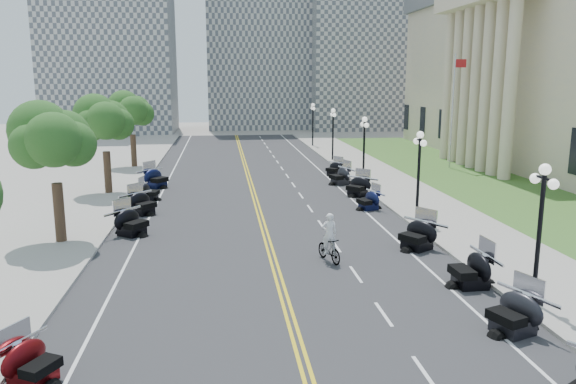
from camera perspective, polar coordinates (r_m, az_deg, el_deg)
name	(u,v)px	position (r m, az deg, el deg)	size (l,w,h in m)	color
ground	(270,249)	(26.69, -1.87, -5.76)	(160.00, 160.00, 0.00)	gray
road	(256,203)	(36.33, -3.24, -1.12)	(16.00, 90.00, 0.01)	#333335
centerline_yellow_a	(254,203)	(36.33, -3.43, -1.11)	(0.12, 90.00, 0.00)	yellow
centerline_yellow_b	(258,203)	(36.34, -3.05, -1.10)	(0.12, 90.00, 0.00)	yellow
edge_line_north	(353,200)	(37.27, 6.63, -0.85)	(0.12, 90.00, 0.00)	white
edge_line_south	(155,205)	(36.51, -13.32, -1.34)	(0.12, 90.00, 0.00)	white
lane_dash_3	(425,374)	(16.44, 13.79, -17.51)	(0.12, 2.00, 0.00)	white
lane_dash_4	(384,314)	(19.84, 9.68, -12.11)	(0.12, 2.00, 0.00)	white
lane_dash_5	(356,274)	(23.43, 6.90, -8.29)	(0.12, 2.00, 0.00)	white
lane_dash_6	(336,246)	(27.13, 4.91, -5.48)	(0.12, 2.00, 0.00)	white
lane_dash_7	(321,225)	(30.91, 3.41, -3.35)	(0.12, 2.00, 0.00)	white
lane_dash_8	(310,208)	(34.74, 2.25, -1.68)	(0.12, 2.00, 0.00)	white
lane_dash_9	(301,195)	(38.60, 1.32, -0.35)	(0.12, 2.00, 0.00)	white
lane_dash_10	(293,185)	(42.49, 0.56, 0.74)	(0.12, 2.00, 0.00)	white
lane_dash_11	(287,176)	(46.39, -0.08, 1.65)	(0.12, 2.00, 0.00)	white
lane_dash_12	(282,168)	(50.31, -0.61, 2.42)	(0.12, 2.00, 0.00)	white
lane_dash_13	(278,162)	(54.25, -1.07, 3.07)	(0.12, 2.00, 0.00)	white
lane_dash_14	(274,156)	(58.19, -1.47, 3.64)	(0.12, 2.00, 0.00)	white
lane_dash_15	(270,152)	(62.14, -1.82, 4.13)	(0.12, 2.00, 0.00)	white
lane_dash_16	(267,147)	(66.09, -2.12, 4.57)	(0.12, 2.00, 0.00)	white
lane_dash_17	(265,143)	(70.06, -2.39, 4.95)	(0.12, 2.00, 0.00)	white
lane_dash_18	(262,140)	(74.02, -2.63, 5.30)	(0.12, 2.00, 0.00)	white
lane_dash_19	(260,137)	(77.99, -2.85, 5.61)	(0.12, 2.00, 0.00)	white
sidewalk_north	(413,198)	(38.40, 12.59, -0.59)	(5.00, 90.00, 0.15)	#9E9991
sidewalk_south	(89,206)	(37.20, -19.61, -1.37)	(5.00, 90.00, 0.15)	#9E9991
lawn	(463,176)	(48.29, 17.32, 1.56)	(9.00, 60.00, 0.10)	#356023
distant_block_a	(110,43)	(88.98, -17.61, 14.19)	(18.00, 14.00, 26.00)	gray
distant_block_b	(257,34)	(93.88, -3.15, 15.74)	(16.00, 12.00, 30.00)	gray
distant_block_c	(370,59)	(93.63, 8.36, 13.20)	(20.00, 14.00, 22.00)	gray
street_lamp_1	(539,236)	(21.13, 24.15, -4.07)	(0.50, 1.20, 4.90)	black
street_lamp_2	(418,176)	(31.76, 13.11, 1.55)	(0.50, 1.20, 4.90)	black
street_lamp_3	(364,150)	(43.11, 7.72, 4.28)	(0.50, 1.20, 4.90)	black
street_lamp_4	(333,135)	(54.73, 4.58, 5.84)	(0.50, 1.20, 4.90)	black
street_lamp_5	(313,125)	(66.50, 2.54, 6.85)	(0.50, 1.20, 4.90)	black
flagpole	(452,112)	(51.60, 16.35, 7.76)	(1.10, 0.20, 10.00)	silver
tree_2	(54,147)	(28.67, -22.70, 4.27)	(4.80, 4.80, 9.20)	#235619
tree_3	(105,126)	(40.30, -18.12, 6.40)	(4.80, 4.80, 9.20)	#235619
tree_4	(132,115)	(52.09, -15.59, 7.55)	(4.80, 4.80, 9.20)	#235619
motorcycle_n_3	(514,311)	(19.33, 21.97, -11.15)	(2.08, 2.08, 1.46)	black
motorcycle_n_4	(471,268)	(22.83, 18.08, -7.33)	(2.17, 2.17, 1.52)	black
motorcycle_n_5	(417,234)	(27.05, 12.99, -4.13)	(2.18, 2.18, 1.52)	black
motorcycle_n_7	(368,199)	(34.70, 8.18, -0.74)	(1.84, 1.84, 1.29)	black
motorcycle_n_8	(358,185)	(38.65, 7.12, 0.67)	(2.10, 2.10, 1.47)	black
motorcycle_n_9	(340,175)	(42.73, 5.31, 1.75)	(2.11, 2.11, 1.48)	black
motorcycle_n_10	(334,168)	(46.79, 4.73, 2.46)	(1.79, 1.79, 1.25)	black
motorcycle_s_3	(32,361)	(16.73, -24.57, -15.31)	(1.83, 1.83, 1.28)	#590A0C
motorcycle_s_6	(131,221)	(29.81, -15.62, -2.85)	(2.14, 2.14, 1.50)	black
motorcycle_s_7	(142,202)	(34.21, -14.59, -1.02)	(2.09, 2.09, 1.46)	black
motorcycle_s_8	(149,191)	(38.08, -13.94, 0.10)	(1.80, 1.80, 1.26)	black
motorcycle_s_9	(156,177)	(42.39, -13.27, 1.47)	(2.23, 2.23, 1.56)	black
bicycle	(329,249)	(24.72, 4.19, -5.84)	(0.52, 1.86, 1.12)	#A51414
cyclist_rider	(329,217)	(24.32, 4.24, -2.51)	(0.67, 0.44, 1.84)	silver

